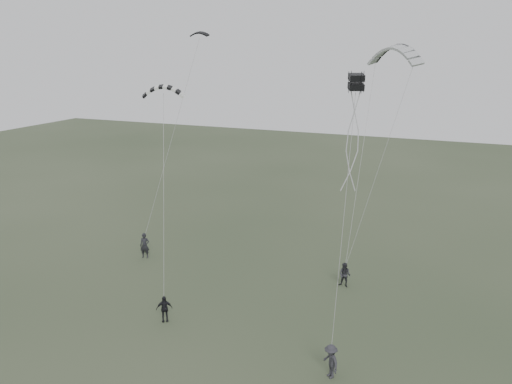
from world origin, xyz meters
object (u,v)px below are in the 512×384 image
at_px(kite_dark_small, 199,33).
at_px(kite_pale_large, 395,47).
at_px(flyer_right, 345,275).
at_px(flyer_center, 164,309).
at_px(kite_striped, 163,87).
at_px(flyer_left, 145,246).
at_px(flyer_far, 331,361).
at_px(kite_box, 356,82).

xyz_separation_m(kite_dark_small, kite_pale_large, (14.34, 0.73, -1.06)).
relative_size(flyer_right, flyer_center, 1.05).
relative_size(kite_dark_small, kite_striped, 0.57).
bearing_deg(flyer_center, kite_pale_large, 18.22).
relative_size(flyer_left, kite_dark_small, 1.34).
bearing_deg(flyer_far, kite_striped, -159.23).
bearing_deg(kite_box, flyer_left, 142.75).
xyz_separation_m(flyer_right, flyer_far, (1.45, -9.80, 0.03)).
bearing_deg(kite_dark_small, kite_box, -38.92).
relative_size(kite_dark_small, kite_box, 1.93).
distance_m(kite_pale_large, kite_box, 10.80).
bearing_deg(flyer_far, kite_pale_large, 136.07).
distance_m(kite_pale_large, kite_striped, 15.60).
distance_m(flyer_center, kite_box, 16.56).
xyz_separation_m(flyer_left, flyer_center, (6.37, -7.43, -0.18)).
bearing_deg(flyer_center, kite_striped, 81.24).
relative_size(flyer_far, kite_pale_large, 0.40).
xyz_separation_m(flyer_center, kite_pale_large, (10.31, 13.54, 14.67)).
relative_size(flyer_far, kite_striped, 0.68).
bearing_deg(flyer_center, flyer_far, -42.72).
bearing_deg(flyer_far, kite_dark_small, -178.66).
xyz_separation_m(flyer_right, kite_dark_small, (-12.80, 4.49, 15.68)).
bearing_deg(kite_striped, kite_dark_small, 77.67).
xyz_separation_m(flyer_center, kite_striped, (-2.15, 4.46, 12.32)).
bearing_deg(flyer_center, kite_dark_small, 72.97).
bearing_deg(kite_box, flyer_far, -107.28).
bearing_deg(kite_box, kite_pale_large, 66.08).
relative_size(flyer_left, kite_striped, 0.76).
bearing_deg(kite_dark_small, flyer_far, -48.50).
bearing_deg(flyer_left, flyer_center, -68.67).
bearing_deg(kite_dark_small, flyer_right, -22.74).
xyz_separation_m(flyer_far, kite_dark_small, (-14.25, 14.29, 15.65)).
bearing_deg(kite_dark_small, flyer_center, -75.96).
bearing_deg(kite_pale_large, flyer_far, -53.91).
bearing_deg(flyer_far, flyer_right, 144.82).
bearing_deg(flyer_far, flyer_center, -141.80).
bearing_deg(flyer_far, kite_box, 140.78).
height_order(flyer_center, kite_dark_small, kite_dark_small).
height_order(flyer_center, kite_striped, kite_striped).
relative_size(kite_dark_small, kite_pale_large, 0.34).
distance_m(flyer_right, flyer_center, 12.09).
distance_m(flyer_right, kite_striped, 16.88).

